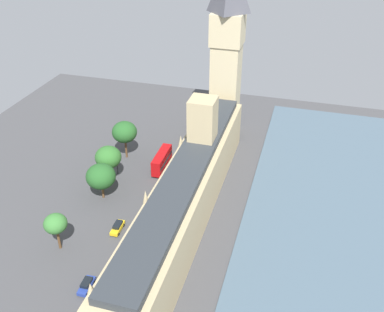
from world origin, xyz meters
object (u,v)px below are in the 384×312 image
Objects in this scene: clock_tower at (227,45)px; plane_tree_opposite_hall at (55,224)px; plane_tree_midblock at (125,132)px; street_lamp_slot_10 at (116,158)px; plane_tree_far_end at (101,176)px; parliament_building at (187,191)px; car_blue_trailing at (86,285)px; double_decker_bus_near_tower at (162,160)px; plane_tree_by_river_gate at (108,157)px; pedestrian_leading at (152,211)px; pedestrian_corner at (157,203)px; car_yellow_cab_under_trees at (118,227)px; pedestrian_kerbside at (191,141)px.

clock_tower is 6.09× the size of plane_tree_opposite_hall.
plane_tree_midblock reaches higher than street_lamp_slot_10.
plane_tree_far_end reaches higher than plane_tree_opposite_hall.
parliament_building is 29.10m from car_blue_trailing.
street_lamp_slot_10 reaches higher than car_blue_trailing.
clock_tower is 11.28× the size of car_blue_trailing.
car_blue_trailing is 14.55m from plane_tree_opposite_hall.
plane_tree_by_river_gate is (10.85, 9.04, 4.42)m from double_decker_bus_near_tower.
double_decker_bus_near_tower is at bearing -120.57° from plane_tree_far_end.
street_lamp_slot_10 is at bearing -85.12° from plane_tree_far_end.
pedestrian_corner is at bearing 144.85° from pedestrian_leading.
car_blue_trailing is 28.97m from plane_tree_far_end.
car_blue_trailing is at bearing 80.64° from clock_tower.
parliament_building is 17.27m from car_yellow_cab_under_trees.
plane_tree_far_end is at bearing -3.12° from parliament_building.
pedestrian_leading is 1.02× the size of pedestrian_corner.
parliament_building reaches higher than pedestrian_leading.
pedestrian_kerbside is at bearing -98.95° from car_yellow_cab_under_trees.
double_decker_bus_near_tower is at bearing -94.85° from car_yellow_cab_under_trees.
plane_tree_midblock reaches higher than pedestrian_leading.
car_blue_trailing is at bearing -40.62° from pedestrian_leading.
plane_tree_by_river_gate is (-0.66, 11.84, -0.87)m from plane_tree_midblock.
parliament_building is at bearing 123.97° from double_decker_bus_near_tower.
pedestrian_leading is 1.01× the size of pedestrian_kerbside.
pedestrian_corner is 30.94m from pedestrian_kerbside.
clock_tower is at bearing -102.09° from car_blue_trailing.
pedestrian_leading is at bearing 80.53° from clock_tower.
double_decker_bus_near_tower is 6.77× the size of pedestrian_kerbside.
car_yellow_cab_under_trees is at bearing -65.26° from pedestrian_leading.
plane_tree_by_river_gate is (0.34, -25.58, 0.53)m from plane_tree_opposite_hall.
street_lamp_slot_10 is at bearing 97.41° from plane_tree_midblock.
clock_tower reaches higher than double_decker_bus_near_tower.
plane_tree_opposite_hall is (21.76, 59.94, -20.65)m from clock_tower.
car_yellow_cab_under_trees is 13.76m from plane_tree_opposite_hall.
pedestrian_corner is at bearing 1.73° from pedestrian_kerbside.
parliament_building is 11.15× the size of street_lamp_slot_10.
car_yellow_cab_under_trees is 0.71× the size of street_lamp_slot_10.
pedestrian_leading is 34.09m from pedestrian_kerbside.
car_yellow_cab_under_trees is 0.53× the size of plane_tree_far_end.
street_lamp_slot_10 is at bearing -90.19° from plane_tree_opposite_hall.
parliament_building is at bearing 176.88° from plane_tree_far_end.
parliament_building reaches higher than pedestrian_kerbside.
pedestrian_leading is (-3.94, -24.40, -0.18)m from car_blue_trailing.
car_yellow_cab_under_trees is at bearing 33.57° from parliament_building.
parliament_building is at bearing -148.69° from car_yellow_cab_under_trees.
clock_tower reaches higher than pedestrian_corner.
double_decker_bus_near_tower is 26.29m from car_yellow_cab_under_trees.
plane_tree_by_river_gate is 1.44× the size of street_lamp_slot_10.
plane_tree_opposite_hall is at bearing 70.04° from clock_tower.
plane_tree_far_end reaches higher than street_lamp_slot_10.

